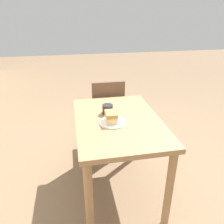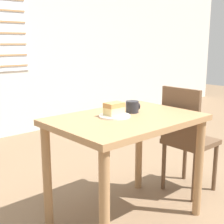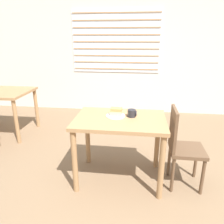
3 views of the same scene
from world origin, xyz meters
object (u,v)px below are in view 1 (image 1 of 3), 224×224
object	(u,v)px
cake_slice	(111,117)
coffee_mug	(107,109)
chair_near_window	(107,114)
dining_table_near	(118,132)
plate	(113,122)

from	to	relation	value
cake_slice	coffee_mug	bearing A→B (deg)	-0.35
chair_near_window	coffee_mug	world-z (taller)	chair_near_window
dining_table_near	coffee_mug	size ratio (longest dim) A/B	10.06
chair_near_window	plate	xyz separation A→B (m)	(-0.73, 0.08, 0.28)
plate	dining_table_near	bearing A→B (deg)	-44.63
dining_table_near	cake_slice	world-z (taller)	cake_slice
chair_near_window	coffee_mug	size ratio (longest dim) A/B	9.14
plate	cake_slice	bearing A→B (deg)	60.52
chair_near_window	plate	distance (m)	0.79
coffee_mug	chair_near_window	bearing A→B (deg)	-9.05
chair_near_window	cake_slice	world-z (taller)	chair_near_window
dining_table_near	cake_slice	distance (m)	0.20
dining_table_near	cake_slice	xyz separation A→B (m)	(-0.05, 0.07, 0.18)
cake_slice	coffee_mug	distance (m)	0.18
dining_table_near	chair_near_window	xyz separation A→B (m)	(0.68, -0.02, -0.15)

